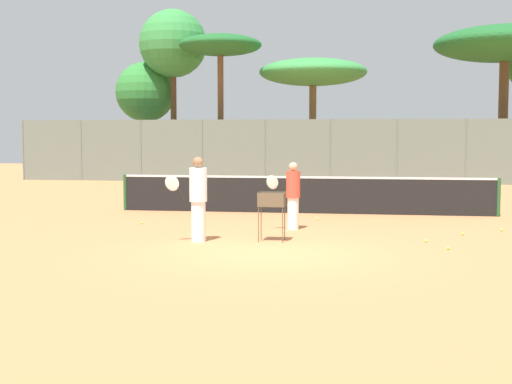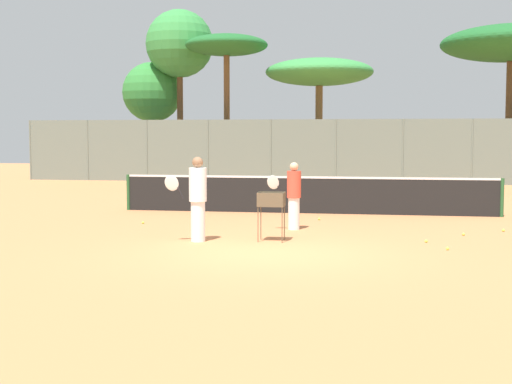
{
  "view_description": "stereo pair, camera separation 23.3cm",
  "coord_description": "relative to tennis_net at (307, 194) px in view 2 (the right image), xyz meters",
  "views": [
    {
      "loc": [
        1.86,
        -13.3,
        2.24
      ],
      "look_at": [
        -0.61,
        2.11,
        1.0
      ],
      "focal_mm": 50.0,
      "sensor_mm": 36.0,
      "label": 1
    },
    {
      "loc": [
        2.09,
        -13.26,
        2.24
      ],
      "look_at": [
        -0.61,
        2.11,
        1.0
      ],
      "focal_mm": 50.0,
      "sensor_mm": 36.0,
      "label": 2
    }
  ],
  "objects": [
    {
      "name": "player_white_outfit",
      "position": [
        -1.71,
        -5.84,
        0.36
      ],
      "size": [
        0.88,
        0.49,
        1.79
      ],
      "rotation": [
        0.0,
        0.0,
        3.54
      ],
      "color": "white",
      "rests_on": "ground_plane"
    },
    {
      "name": "parked_car",
      "position": [
        -8.68,
        15.95,
        0.1
      ],
      "size": [
        4.2,
        1.7,
        1.6
      ],
      "color": "#3F4C8C",
      "rests_on": "ground_plane"
    },
    {
      "name": "back_fence",
      "position": [
        -0.0,
        13.26,
        0.94
      ],
      "size": [
        30.96,
        0.08,
        3.01
      ],
      "color": "slate",
      "rests_on": "ground_plane"
    },
    {
      "name": "tree_0",
      "position": [
        -1.1,
        16.69,
        4.89
      ],
      "size": [
        5.55,
        5.55,
        6.19
      ],
      "color": "brown",
      "rests_on": "ground_plane"
    },
    {
      "name": "player_red_cap",
      "position": [
        0.05,
        -3.6,
        0.27
      ],
      "size": [
        0.82,
        0.5,
        1.61
      ],
      "rotation": [
        0.0,
        0.0,
        3.6
      ],
      "color": "white",
      "rests_on": "ground_plane"
    },
    {
      "name": "tree_4",
      "position": [
        -10.4,
        17.67,
        3.99
      ],
      "size": [
        3.29,
        3.29,
        6.28
      ],
      "color": "brown",
      "rests_on": "ground_plane"
    },
    {
      "name": "tree_2",
      "position": [
        -5.71,
        15.43,
        6.15
      ],
      "size": [
        4.19,
        4.19,
        7.34
      ],
      "color": "brown",
      "rests_on": "ground_plane"
    },
    {
      "name": "ground_plane",
      "position": [
        0.0,
        -7.1,
        -0.56
      ],
      "size": [
        80.0,
        80.0,
        0.0
      ],
      "primitive_type": "plane",
      "color": "#D37F4C"
    },
    {
      "name": "tennis_ball_4",
      "position": [
        3.94,
        -3.97,
        -0.53
      ],
      "size": [
        0.07,
        0.07,
        0.07
      ],
      "primitive_type": "sphere",
      "color": "#D1E54C",
      "rests_on": "ground_plane"
    },
    {
      "name": "tennis_ball_5",
      "position": [
        3.4,
        -6.12,
        -0.53
      ],
      "size": [
        0.07,
        0.07,
        0.07
      ],
      "primitive_type": "sphere",
      "color": "#D1E54C",
      "rests_on": "ground_plane"
    },
    {
      "name": "tree_5",
      "position": [
        -8.61,
        16.94,
        6.53
      ],
      "size": [
        3.61,
        3.61,
        8.95
      ],
      "color": "brown",
      "rests_on": "ground_plane"
    },
    {
      "name": "tennis_ball_2",
      "position": [
        -3.84,
        -3.17,
        -0.53
      ],
      "size": [
        0.07,
        0.07,
        0.07
      ],
      "primitive_type": "sphere",
      "color": "#D1E54C",
      "rests_on": "ground_plane"
    },
    {
      "name": "tennis_ball_0",
      "position": [
        4.93,
        -3.12,
        -0.53
      ],
      "size": [
        0.07,
        0.07,
        0.07
      ],
      "primitive_type": "sphere",
      "color": "#D1E54C",
      "rests_on": "ground_plane"
    },
    {
      "name": "tennis_ball_1",
      "position": [
        3.05,
        -5.19,
        -0.53
      ],
      "size": [
        0.07,
        0.07,
        0.07
      ],
      "primitive_type": "sphere",
      "color": "#D1E54C",
      "rests_on": "ground_plane"
    },
    {
      "name": "tennis_ball_3",
      "position": [
        0.5,
        -1.59,
        -0.53
      ],
      "size": [
        0.07,
        0.07,
        0.07
      ],
      "primitive_type": "sphere",
      "color": "#D1E54C",
      "rests_on": "ground_plane"
    },
    {
      "name": "tree_1",
      "position": [
        8.34,
        16.48,
        6.11
      ],
      "size": [
        6.9,
        6.9,
        7.59
      ],
      "color": "brown",
      "rests_on": "ground_plane"
    },
    {
      "name": "ball_cart",
      "position": [
        -0.18,
        -5.55,
        0.24
      ],
      "size": [
        0.56,
        0.41,
        1.05
      ],
      "color": "brown",
      "rests_on": "ground_plane"
    },
    {
      "name": "tennis_net",
      "position": [
        0.0,
        0.0,
        0.0
      ],
      "size": [
        10.88,
        0.1,
        1.07
      ],
      "color": "#26592D",
      "rests_on": "ground_plane"
    }
  ]
}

